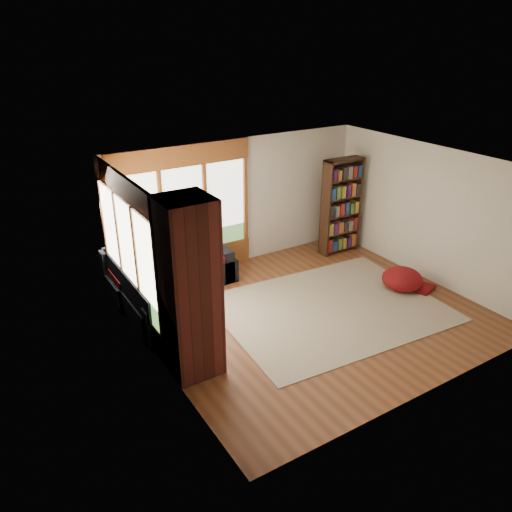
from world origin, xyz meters
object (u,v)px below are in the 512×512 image
area_rug (330,308)px  dog_tan (171,256)px  brick_chimney (189,289)px  dog_brindle (173,275)px  bookshelf (341,206)px  sectional_sofa (167,286)px  pouf (402,278)px

area_rug → dog_tan: bearing=139.7°
brick_chimney → dog_brindle: brick_chimney is taller
area_rug → bookshelf: size_ratio=1.83×
sectional_sofa → dog_tan: bearing=32.9°
bookshelf → pouf: 2.17m
brick_chimney → bookshelf: size_ratio=1.25×
bookshelf → dog_tan: 3.96m
pouf → dog_tan: size_ratio=0.66×
brick_chimney → dog_tan: (0.59, 2.13, -0.48)m
brick_chimney → area_rug: bearing=5.6°
bookshelf → dog_brindle: bearing=-171.6°
pouf → dog_brindle: (-4.03, 1.39, 0.53)m
brick_chimney → bookshelf: bearing=25.4°
bookshelf → dog_brindle: size_ratio=2.45×
sectional_sofa → dog_brindle: 0.68m
pouf → dog_tan: dog_tan is taller
sectional_sofa → bookshelf: bookshelf is taller
area_rug → bookshelf: bearing=46.8°
brick_chimney → dog_tan: brick_chimney is taller
sectional_sofa → area_rug: size_ratio=0.58×
dog_tan → dog_brindle: dog_tan is taller
pouf → dog_brindle: dog_brindle is taller
area_rug → dog_tan: (-2.19, 1.85, 0.81)m
area_rug → pouf: (1.63, -0.12, 0.21)m
bookshelf → pouf: bearing=-93.9°
sectional_sofa → pouf: bearing=-21.3°
area_rug → dog_brindle: (-2.40, 1.27, 0.74)m
area_rug → pouf: size_ratio=5.02×
bookshelf → dog_brindle: bookshelf is taller
pouf → sectional_sofa: bearing=154.3°
bookshelf → sectional_sofa: bearing=-178.5°
pouf → bookshelf: bearing=86.1°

